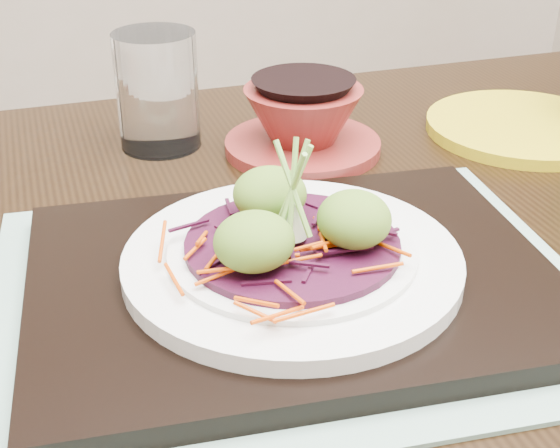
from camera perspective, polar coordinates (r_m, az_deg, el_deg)
name	(u,v)px	position (r m, az deg, el deg)	size (l,w,h in m)	color
dining_table	(280,387)	(0.62, -0.03, -11.84)	(1.32, 0.95, 0.78)	black
placemat	(292,290)	(0.54, 0.88, -4.88)	(0.41, 0.32, 0.00)	#82A896
serving_tray	(292,279)	(0.53, 0.89, -4.01)	(0.35, 0.26, 0.02)	black
white_plate	(292,259)	(0.53, 0.90, -2.59)	(0.23, 0.23, 0.02)	silver
cabbage_bed	(292,244)	(0.52, 0.91, -1.49)	(0.14, 0.14, 0.01)	#3A0B24
carrot_julienne	(292,235)	(0.52, 0.91, -0.82)	(0.18, 0.18, 0.01)	#CB4103
guacamole_scoops	(293,218)	(0.51, 0.95, 0.46)	(0.13, 0.11, 0.04)	#5C8427
scallion_garnish	(293,194)	(0.50, 0.94, 2.24)	(0.05, 0.05, 0.08)	#7CB347
water_glass	(157,91)	(0.76, -8.95, 9.60)	(0.08, 0.08, 0.11)	white
terracotta_bowl_set	(303,124)	(0.75, 1.69, 7.36)	(0.18, 0.18, 0.06)	maroon
yellow_plate	(523,127)	(0.84, 17.36, 6.80)	(0.20, 0.20, 0.01)	gold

